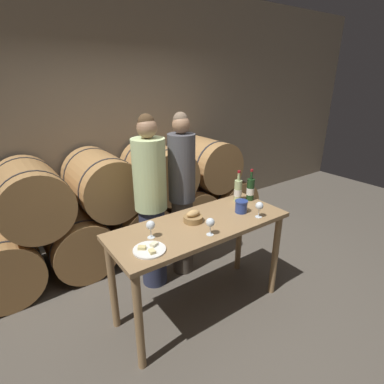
{
  "coord_description": "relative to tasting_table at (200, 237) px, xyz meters",
  "views": [
    {
      "loc": [
        -1.41,
        -1.85,
        2.12
      ],
      "look_at": [
        0.0,
        0.13,
        1.17
      ],
      "focal_mm": 28.0,
      "sensor_mm": 36.0,
      "label": 1
    }
  ],
  "objects": [
    {
      "name": "ground_plane",
      "position": [
        0.0,
        0.0,
        -0.78
      ],
      "size": [
        10.0,
        10.0,
        0.0
      ],
      "primitive_type": "plane",
      "color": "#564F44"
    },
    {
      "name": "stone_wall_back",
      "position": [
        0.0,
        1.97,
        0.82
      ],
      "size": [
        10.0,
        0.12,
        3.2
      ],
      "color": "gray",
      "rests_on": "ground_plane"
    },
    {
      "name": "barrel_stack",
      "position": [
        0.0,
        1.4,
        -0.16
      ],
      "size": [
        3.67,
        0.9,
        1.32
      ],
      "color": "#A87A47",
      "rests_on": "ground_plane"
    },
    {
      "name": "tasting_table",
      "position": [
        0.0,
        0.0,
        0.0
      ],
      "size": [
        1.62,
        0.63,
        0.92
      ],
      "color": "#99754C",
      "rests_on": "ground_plane"
    },
    {
      "name": "person_left",
      "position": [
        -0.16,
        0.6,
        0.15
      ],
      "size": [
        0.32,
        0.32,
        1.8
      ],
      "color": "#2D334C",
      "rests_on": "ground_plane"
    },
    {
      "name": "person_right",
      "position": [
        0.21,
        0.6,
        0.15
      ],
      "size": [
        0.28,
        0.28,
        1.79
      ],
      "color": "#4C4238",
      "rests_on": "ground_plane"
    },
    {
      "name": "wine_bottle_red",
      "position": [
        0.73,
        0.12,
        0.26
      ],
      "size": [
        0.08,
        0.08,
        0.33
      ],
      "color": "#193819",
      "rests_on": "tasting_table"
    },
    {
      "name": "wine_bottle_white",
      "position": [
        0.6,
        0.17,
        0.25
      ],
      "size": [
        0.08,
        0.08,
        0.32
      ],
      "color": "#ADBC7F",
      "rests_on": "tasting_table"
    },
    {
      "name": "blue_crock",
      "position": [
        0.44,
        -0.04,
        0.2
      ],
      "size": [
        0.12,
        0.12,
        0.12
      ],
      "color": "navy",
      "rests_on": "tasting_table"
    },
    {
      "name": "bread_basket",
      "position": [
        -0.04,
        0.06,
        0.18
      ],
      "size": [
        0.17,
        0.17,
        0.11
      ],
      "color": "olive",
      "rests_on": "tasting_table"
    },
    {
      "name": "cheese_plate",
      "position": [
        -0.57,
        -0.13,
        0.15
      ],
      "size": [
        0.24,
        0.24,
        0.04
      ],
      "color": "white",
      "rests_on": "tasting_table"
    },
    {
      "name": "wine_glass_far_left",
      "position": [
        -0.47,
        0.03,
        0.25
      ],
      "size": [
        0.07,
        0.07,
        0.15
      ],
      "color": "white",
      "rests_on": "tasting_table"
    },
    {
      "name": "wine_glass_left",
      "position": [
        -0.06,
        -0.21,
        0.25
      ],
      "size": [
        0.07,
        0.07,
        0.15
      ],
      "color": "white",
      "rests_on": "tasting_table"
    },
    {
      "name": "wine_glass_center",
      "position": [
        0.5,
        -0.21,
        0.25
      ],
      "size": [
        0.07,
        0.07,
        0.15
      ],
      "color": "white",
      "rests_on": "tasting_table"
    }
  ]
}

